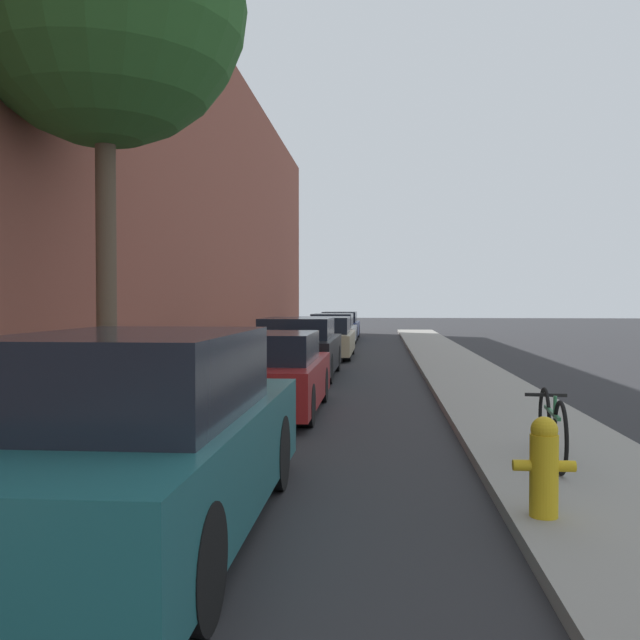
# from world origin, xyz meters

# --- Properties ---
(ground_plane) EXTENTS (120.00, 120.00, 0.00)m
(ground_plane) POSITION_xyz_m (0.00, 16.00, 0.00)
(ground_plane) COLOR #28282B
(sidewalk_left) EXTENTS (2.00, 52.00, 0.12)m
(sidewalk_left) POSITION_xyz_m (-2.90, 16.00, 0.06)
(sidewalk_left) COLOR gray
(sidewalk_left) RESTS_ON ground
(sidewalk_right) EXTENTS (2.00, 52.00, 0.12)m
(sidewalk_right) POSITION_xyz_m (2.90, 16.00, 0.06)
(sidewalk_right) COLOR gray
(sidewalk_right) RESTS_ON ground
(building_facade_left) EXTENTS (0.70, 52.00, 9.61)m
(building_facade_left) POSITION_xyz_m (-4.25, 16.00, 4.80)
(building_facade_left) COLOR brown
(building_facade_left) RESTS_ON ground
(parked_car_teal) EXTENTS (1.72, 4.62, 1.55)m
(parked_car_teal) POSITION_xyz_m (-0.85, 5.69, 0.73)
(parked_car_teal) COLOR black
(parked_car_teal) RESTS_ON ground
(parked_car_red) EXTENTS (1.75, 3.97, 1.28)m
(parked_car_red) POSITION_xyz_m (-0.91, 11.68, 0.62)
(parked_car_red) COLOR black
(parked_car_red) RESTS_ON ground
(parked_car_black) EXTENTS (1.78, 4.40, 1.39)m
(parked_car_black) POSITION_xyz_m (-1.01, 17.00, 0.67)
(parked_car_black) COLOR black
(parked_car_black) RESTS_ON ground
(parked_car_champagne) EXTENTS (1.88, 4.40, 1.28)m
(parked_car_champagne) POSITION_xyz_m (-0.91, 22.68, 0.61)
(parked_car_champagne) COLOR black
(parked_car_champagne) RESTS_ON ground
(parked_car_white) EXTENTS (1.75, 4.70, 1.29)m
(parked_car_white) POSITION_xyz_m (-0.97, 28.35, 0.61)
(parked_car_white) COLOR black
(parked_car_white) RESTS_ON ground
(parked_car_navy) EXTENTS (1.75, 4.52, 1.28)m
(parked_car_navy) POSITION_xyz_m (-0.99, 33.62, 0.62)
(parked_car_navy) COLOR black
(parked_car_navy) RESTS_ON ground
(street_tree_near) EXTENTS (3.74, 3.74, 7.44)m
(street_tree_near) POSITION_xyz_m (-2.71, 9.66, 5.67)
(street_tree_near) COLOR brown
(street_tree_near) RESTS_ON sidewalk_left
(fire_hydrant) EXTENTS (0.47, 0.22, 0.77)m
(fire_hydrant) POSITION_xyz_m (2.16, 6.14, 0.52)
(fire_hydrant) COLOR gold
(fire_hydrant) RESTS_ON sidewalk_right
(bicycle) EXTENTS (0.44, 1.74, 0.71)m
(bicycle) POSITION_xyz_m (2.66, 8.01, 0.49)
(bicycle) COLOR black
(bicycle) RESTS_ON sidewalk_right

